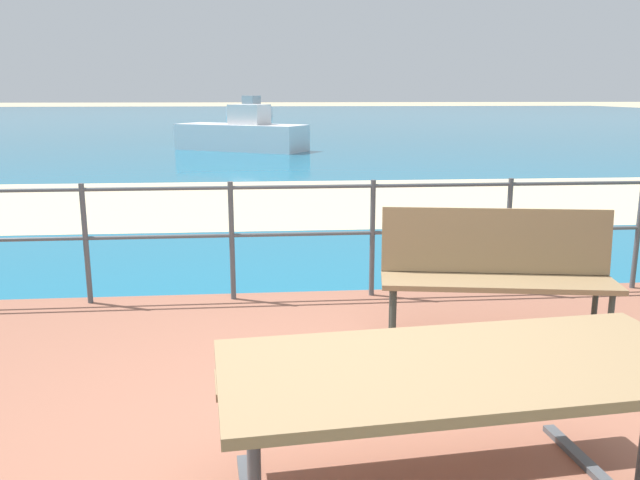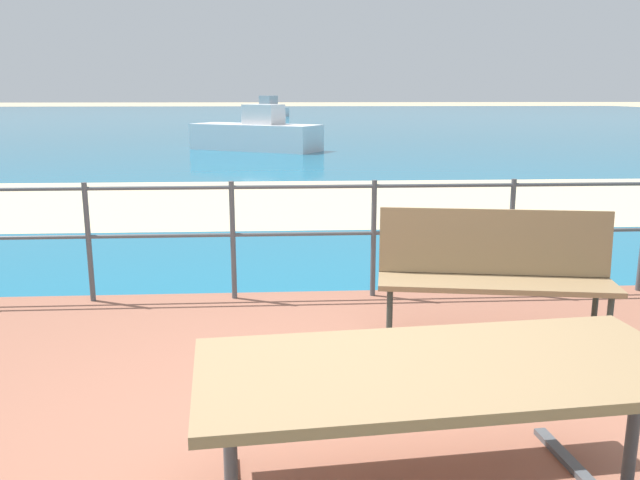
{
  "view_description": "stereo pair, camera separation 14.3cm",
  "coord_description": "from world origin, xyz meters",
  "px_view_note": "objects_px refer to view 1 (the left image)",
  "views": [
    {
      "loc": [
        -0.33,
        -2.85,
        1.76
      ],
      "look_at": [
        0.12,
        2.18,
        0.62
      ],
      "focal_mm": 36.5,
      "sensor_mm": 36.0,
      "label": 1
    },
    {
      "loc": [
        -0.19,
        -2.86,
        1.76
      ],
      "look_at": [
        0.12,
        2.18,
        0.62
      ],
      "focal_mm": 36.5,
      "sensor_mm": 36.0,
      "label": 2
    }
  ],
  "objects_px": {
    "boat_mid": "(249,109)",
    "boat_near": "(239,135)",
    "park_bench": "(496,264)",
    "picnic_table": "(464,402)"
  },
  "relations": [
    {
      "from": "picnic_table",
      "to": "boat_near",
      "type": "height_order",
      "value": "boat_near"
    },
    {
      "from": "boat_near",
      "to": "boat_mid",
      "type": "relative_size",
      "value": 1.22
    },
    {
      "from": "boat_near",
      "to": "boat_mid",
      "type": "bearing_deg",
      "value": -59.47
    },
    {
      "from": "park_bench",
      "to": "boat_near",
      "type": "distance_m",
      "value": 16.53
    },
    {
      "from": "boat_mid",
      "to": "boat_near",
      "type": "bearing_deg",
      "value": 130.18
    },
    {
      "from": "picnic_table",
      "to": "park_bench",
      "type": "bearing_deg",
      "value": 61.59
    },
    {
      "from": "boat_near",
      "to": "picnic_table",
      "type": "bearing_deg",
      "value": 124.49
    },
    {
      "from": "boat_near",
      "to": "boat_mid",
      "type": "height_order",
      "value": "boat_mid"
    },
    {
      "from": "picnic_table",
      "to": "boat_mid",
      "type": "xyz_separation_m",
      "value": [
        -1.62,
        48.95,
        -0.14
      ]
    },
    {
      "from": "boat_near",
      "to": "park_bench",
      "type": "bearing_deg",
      "value": 127.97
    }
  ]
}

